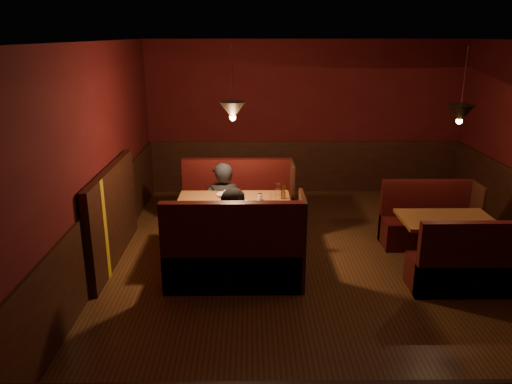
{
  "coord_description": "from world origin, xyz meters",
  "views": [
    {
      "loc": [
        -1.07,
        -5.96,
        2.99
      ],
      "look_at": [
        -0.98,
        0.44,
        0.95
      ],
      "focal_mm": 35.0,
      "sensor_mm": 36.0,
      "label": 1
    }
  ],
  "objects_px": {
    "second_table": "(446,231)",
    "diner_a": "(222,191)",
    "main_bench_far": "(238,211)",
    "diner_b": "(237,222)",
    "main_bench_near": "(235,259)",
    "main_table": "(235,214)",
    "second_bench_far": "(428,225)",
    "second_bench_near": "(469,269)"
  },
  "relations": [
    {
      "from": "main_bench_far",
      "to": "second_bench_far",
      "type": "xyz_separation_m",
      "value": [
        2.8,
        -0.47,
        -0.06
      ]
    },
    {
      "from": "main_table",
      "to": "main_bench_near",
      "type": "bearing_deg",
      "value": -88.91
    },
    {
      "from": "main_bench_near",
      "to": "second_bench_near",
      "type": "distance_m",
      "value": 2.8
    },
    {
      "from": "main_table",
      "to": "diner_b",
      "type": "relative_size",
      "value": 1.0
    },
    {
      "from": "second_bench_far",
      "to": "diner_b",
      "type": "xyz_separation_m",
      "value": [
        -2.78,
        -1.06,
        0.47
      ]
    },
    {
      "from": "main_table",
      "to": "main_bench_far",
      "type": "relative_size",
      "value": 0.91
    },
    {
      "from": "main_bench_near",
      "to": "second_bench_far",
      "type": "xyz_separation_m",
      "value": [
        2.8,
        1.28,
        -0.06
      ]
    },
    {
      "from": "main_table",
      "to": "main_bench_near",
      "type": "distance_m",
      "value": 0.92
    },
    {
      "from": "second_table",
      "to": "main_table",
      "type": "bearing_deg",
      "value": 173.48
    },
    {
      "from": "diner_b",
      "to": "diner_a",
      "type": "bearing_deg",
      "value": 98.93
    },
    {
      "from": "second_bench_far",
      "to": "main_bench_far",
      "type": "bearing_deg",
      "value": 170.44
    },
    {
      "from": "second_table",
      "to": "second_bench_near",
      "type": "relative_size",
      "value": 0.9
    },
    {
      "from": "main_bench_near",
      "to": "second_table",
      "type": "relative_size",
      "value": 1.41
    },
    {
      "from": "main_table",
      "to": "diner_a",
      "type": "bearing_deg",
      "value": 109.98
    },
    {
      "from": "second_bench_near",
      "to": "second_table",
      "type": "bearing_deg",
      "value": 92.2
    },
    {
      "from": "diner_b",
      "to": "second_bench_near",
      "type": "bearing_deg",
      "value": -9.93
    },
    {
      "from": "main_bench_far",
      "to": "second_bench_far",
      "type": "height_order",
      "value": "main_bench_far"
    },
    {
      "from": "second_bench_far",
      "to": "main_bench_near",
      "type": "bearing_deg",
      "value": -155.43
    },
    {
      "from": "main_bench_near",
      "to": "second_table",
      "type": "xyz_separation_m",
      "value": [
        2.77,
        0.56,
        0.14
      ]
    },
    {
      "from": "main_bench_far",
      "to": "diner_b",
      "type": "relative_size",
      "value": 1.1
    },
    {
      "from": "main_bench_far",
      "to": "second_bench_far",
      "type": "relative_size",
      "value": 1.27
    },
    {
      "from": "main_bench_near",
      "to": "diner_b",
      "type": "distance_m",
      "value": 0.46
    },
    {
      "from": "main_table",
      "to": "second_bench_far",
      "type": "distance_m",
      "value": 2.86
    },
    {
      "from": "main_table",
      "to": "main_bench_far",
      "type": "distance_m",
      "value": 0.91
    },
    {
      "from": "main_bench_near",
      "to": "diner_b",
      "type": "bearing_deg",
      "value": 85.39
    },
    {
      "from": "main_bench_far",
      "to": "diner_b",
      "type": "height_order",
      "value": "diner_b"
    },
    {
      "from": "main_table",
      "to": "second_bench_near",
      "type": "bearing_deg",
      "value": -20.27
    },
    {
      "from": "main_bench_far",
      "to": "second_table",
      "type": "height_order",
      "value": "main_bench_far"
    },
    {
      "from": "second_bench_near",
      "to": "second_bench_far",
      "type": "bearing_deg",
      "value": 90.0
    },
    {
      "from": "second_table",
      "to": "second_bench_near",
      "type": "distance_m",
      "value": 0.75
    },
    {
      "from": "main_table",
      "to": "diner_a",
      "type": "relative_size",
      "value": 0.98
    },
    {
      "from": "main_bench_far",
      "to": "second_bench_near",
      "type": "bearing_deg",
      "value": -34.36
    },
    {
      "from": "diner_a",
      "to": "second_bench_far",
      "type": "bearing_deg",
      "value": 167.78
    },
    {
      "from": "main_bench_far",
      "to": "second_bench_near",
      "type": "relative_size",
      "value": 1.27
    },
    {
      "from": "diner_a",
      "to": "main_bench_near",
      "type": "bearing_deg",
      "value": 89.5
    },
    {
      "from": "main_bench_near",
      "to": "diner_b",
      "type": "xyz_separation_m",
      "value": [
        0.02,
        0.22,
        0.4
      ]
    },
    {
      "from": "second_bench_far",
      "to": "diner_a",
      "type": "xyz_separation_m",
      "value": [
        -3.02,
        0.16,
        0.48
      ]
    },
    {
      "from": "second_table",
      "to": "second_bench_far",
      "type": "height_order",
      "value": "second_bench_far"
    },
    {
      "from": "second_table",
      "to": "diner_a",
      "type": "relative_size",
      "value": 0.77
    },
    {
      "from": "second_bench_near",
      "to": "diner_b",
      "type": "xyz_separation_m",
      "value": [
        -2.78,
        0.38,
        0.47
      ]
    },
    {
      "from": "main_bench_near",
      "to": "diner_a",
      "type": "height_order",
      "value": "diner_a"
    },
    {
      "from": "second_table",
      "to": "main_bench_far",
      "type": "bearing_deg",
      "value": 156.72
    }
  ]
}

